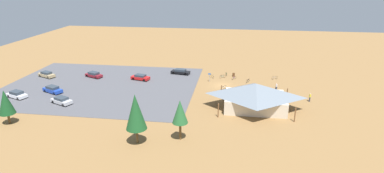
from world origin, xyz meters
The scene contains 25 objects.
ground centered at (0.00, 0.00, 0.00)m, with size 160.00×160.00×0.00m, color olive.
parking_lot_asphalt centered at (27.45, 3.82, 0.03)m, with size 43.02×33.46×0.05m, color #4C4C51.
bike_pavilion centered at (-6.68, 12.17, 2.77)m, with size 13.50×10.23×4.99m.
trash_bin centered at (-2.40, -7.49, 0.45)m, with size 0.60×0.60×0.90m, color brown.
lot_sign centered at (3.21, -2.54, 1.41)m, with size 0.56×0.08×2.20m.
pine_west centered at (11.37, 27.93, 5.10)m, with size 3.11×3.11×7.83m.
pine_far_west centered at (35.02, 24.52, 3.88)m, with size 2.62×2.62×6.01m.
pine_center centered at (5.16, 25.92, 4.58)m, with size 2.40×2.40×6.47m.
bicycle_green_front_row centered at (-0.57, -8.00, 0.37)m, with size 0.50×1.65×0.79m.
bicycle_black_lone_west centered at (-5.83, -3.20, 0.39)m, with size 0.84×1.58×0.85m.
bicycle_white_mid_cluster centered at (-12.29, -6.60, 0.37)m, with size 1.47×0.99×0.85m.
bicycle_silver_near_porch centered at (-0.52, 2.16, 0.38)m, with size 1.15×1.28×0.84m.
bicycle_teal_edge_north centered at (0.30, -5.80, 0.37)m, with size 1.37×1.09×0.85m.
bicycle_yellow_by_bin centered at (2.95, -5.54, 0.37)m, with size 1.19×1.35×0.83m.
bicycle_purple_yard_right centered at (-2.57, -5.17, 0.37)m, with size 1.06×1.35×0.81m.
car_maroon_inner_stall centered at (31.72, -1.82, 0.71)m, with size 4.75×3.36×1.33m.
car_white_far_end centered at (41.48, 13.49, 0.75)m, with size 4.70×3.20×1.43m.
car_blue_mid_lot centered at (35.84, 9.64, 0.76)m, with size 4.91×3.51×1.44m.
car_tan_aisle_side centered at (43.31, -0.27, 0.75)m, with size 4.86×3.36×1.41m.
car_black_back_corner centered at (11.03, -7.45, 0.69)m, with size 4.98×2.61×1.28m.
car_red_near_entry centered at (19.74, -1.41, 0.72)m, with size 4.72×2.84×1.32m.
car_silver_by_curb centered at (30.71, 15.19, 0.73)m, with size 4.80×3.48×1.35m.
visitor_near_lot centered at (-11.83, 1.33, 0.86)m, with size 0.36×0.39×1.64m.
visitor_at_bikes centered at (-7.24, 3.34, 0.90)m, with size 0.36×0.38×1.71m.
visitor_by_pavilion centered at (-17.75, 7.11, 0.92)m, with size 0.36×0.36×1.75m.
Camera 1 is at (-2.71, 68.78, 24.01)m, focal length 29.74 mm.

